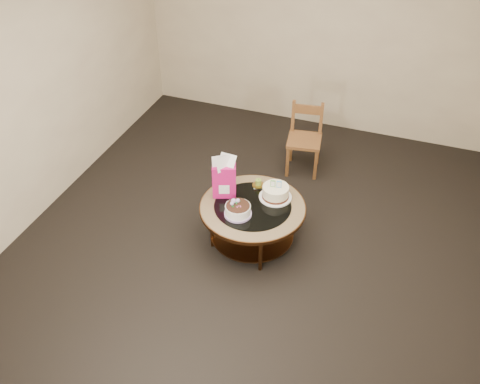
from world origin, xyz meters
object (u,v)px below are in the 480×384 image
(decorated_cake, at_px, (238,210))
(cream_cake, at_px, (276,192))
(dining_chair, at_px, (305,138))
(coffee_table, at_px, (253,212))
(gift_bag, at_px, (224,177))

(decorated_cake, distance_m, cream_cake, 0.44)
(decorated_cake, distance_m, dining_chair, 1.60)
(coffee_table, bearing_deg, dining_chair, 84.11)
(coffee_table, height_order, decorated_cake, decorated_cake)
(dining_chair, bearing_deg, gift_bag, -117.46)
(gift_bag, bearing_deg, dining_chair, 51.55)
(decorated_cake, bearing_deg, coffee_table, 63.04)
(coffee_table, xyz_separation_m, gift_bag, (-0.31, 0.06, 0.30))
(gift_bag, bearing_deg, coffee_table, -30.84)
(coffee_table, distance_m, cream_cake, 0.29)
(coffee_table, bearing_deg, gift_bag, 168.84)
(dining_chair, bearing_deg, decorated_cake, -107.07)
(cream_cake, xyz_separation_m, dining_chair, (-0.02, 1.22, -0.11))
(decorated_cake, xyz_separation_m, cream_cake, (0.25, 0.36, 0.01))
(decorated_cake, bearing_deg, cream_cake, 55.12)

